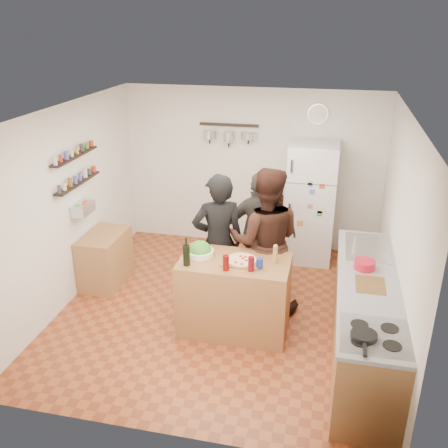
% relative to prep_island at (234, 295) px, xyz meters
% --- Properties ---
extents(room_shell, '(4.20, 4.20, 4.20)m').
position_rel_prep_island_xyz_m(room_shell, '(-0.23, 0.75, 0.79)').
color(room_shell, brown).
rests_on(room_shell, ground).
extents(prep_island, '(1.25, 0.72, 0.91)m').
position_rel_prep_island_xyz_m(prep_island, '(0.00, 0.00, 0.00)').
color(prep_island, '#996238').
rests_on(prep_island, floor).
extents(pizza_board, '(0.42, 0.34, 0.02)m').
position_rel_prep_island_xyz_m(pizza_board, '(0.08, -0.02, 0.47)').
color(pizza_board, brown).
rests_on(pizza_board, prep_island).
extents(pizza, '(0.34, 0.34, 0.02)m').
position_rel_prep_island_xyz_m(pizza, '(0.08, -0.02, 0.48)').
color(pizza, beige).
rests_on(pizza, pizza_board).
extents(salad_bowl, '(0.32, 0.32, 0.06)m').
position_rel_prep_island_xyz_m(salad_bowl, '(-0.42, 0.05, 0.49)').
color(salad_bowl, silver).
rests_on(salad_bowl, prep_island).
extents(wine_bottle, '(0.08, 0.08, 0.24)m').
position_rel_prep_island_xyz_m(wine_bottle, '(-0.50, -0.22, 0.57)').
color(wine_bottle, black).
rests_on(wine_bottle, prep_island).
extents(wine_glass_near, '(0.07, 0.07, 0.17)m').
position_rel_prep_island_xyz_m(wine_glass_near, '(-0.05, -0.24, 0.54)').
color(wine_glass_near, '#5A0907').
rests_on(wine_glass_near, prep_island).
extents(wine_glass_far, '(0.07, 0.07, 0.17)m').
position_rel_prep_island_xyz_m(wine_glass_far, '(0.22, -0.20, 0.54)').
color(wine_glass_far, '#570710').
rests_on(wine_glass_far, prep_island).
extents(pepper_mill, '(0.05, 0.05, 0.18)m').
position_rel_prep_island_xyz_m(pepper_mill, '(0.45, 0.05, 0.54)').
color(pepper_mill, olive).
rests_on(pepper_mill, prep_island).
extents(salt_canister, '(0.07, 0.07, 0.12)m').
position_rel_prep_island_xyz_m(salt_canister, '(0.30, -0.12, 0.52)').
color(salt_canister, navy).
rests_on(salt_canister, prep_island).
extents(person_left, '(0.76, 0.64, 1.77)m').
position_rel_prep_island_xyz_m(person_left, '(-0.31, 0.49, 0.43)').
color(person_left, black).
rests_on(person_left, floor).
extents(person_center, '(0.97, 0.80, 1.86)m').
position_rel_prep_island_xyz_m(person_center, '(0.27, 0.55, 0.48)').
color(person_center, black).
rests_on(person_center, floor).
extents(person_back, '(0.99, 0.48, 1.63)m').
position_rel_prep_island_xyz_m(person_back, '(0.12, 1.05, 0.36)').
color(person_back, '#2E2C29').
rests_on(person_back, floor).
extents(counter_run, '(0.63, 2.63, 0.90)m').
position_rel_prep_island_xyz_m(counter_run, '(1.47, -0.19, -0.01)').
color(counter_run, '#9E7042').
rests_on(counter_run, floor).
extents(stove_top, '(0.60, 0.62, 0.02)m').
position_rel_prep_island_xyz_m(stove_top, '(1.47, -1.14, 0.46)').
color(stove_top, white).
rests_on(stove_top, counter_run).
extents(skillet, '(0.23, 0.23, 0.04)m').
position_rel_prep_island_xyz_m(skillet, '(1.37, -1.20, 0.49)').
color(skillet, black).
rests_on(skillet, stove_top).
extents(sink, '(0.50, 0.80, 0.03)m').
position_rel_prep_island_xyz_m(sink, '(1.47, 0.66, 0.46)').
color(sink, silver).
rests_on(sink, counter_run).
extents(cutting_board, '(0.30, 0.40, 0.02)m').
position_rel_prep_island_xyz_m(cutting_board, '(1.47, -0.25, 0.46)').
color(cutting_board, olive).
rests_on(cutting_board, counter_run).
extents(red_bowl, '(0.23, 0.23, 0.10)m').
position_rel_prep_island_xyz_m(red_bowl, '(1.42, 0.10, 0.51)').
color(red_bowl, '#B11427').
rests_on(red_bowl, counter_run).
extents(fridge, '(0.70, 0.68, 1.80)m').
position_rel_prep_island_xyz_m(fridge, '(0.72, 2.11, 0.45)').
color(fridge, white).
rests_on(fridge, floor).
extents(wall_clock, '(0.30, 0.03, 0.30)m').
position_rel_prep_island_xyz_m(wall_clock, '(0.72, 2.44, 1.69)').
color(wall_clock, silver).
rests_on(wall_clock, back_wall).
extents(spice_shelf_lower, '(0.12, 1.00, 0.02)m').
position_rel_prep_island_xyz_m(spice_shelf_lower, '(-2.16, 0.56, 1.04)').
color(spice_shelf_lower, black).
rests_on(spice_shelf_lower, left_wall).
extents(spice_shelf_upper, '(0.12, 1.00, 0.02)m').
position_rel_prep_island_xyz_m(spice_shelf_upper, '(-2.16, 0.56, 1.40)').
color(spice_shelf_upper, black).
rests_on(spice_shelf_upper, left_wall).
extents(produce_basket, '(0.18, 0.35, 0.14)m').
position_rel_prep_island_xyz_m(produce_basket, '(-2.13, 0.56, 0.69)').
color(produce_basket, silver).
rests_on(produce_basket, left_wall).
extents(side_table, '(0.50, 0.80, 0.73)m').
position_rel_prep_island_xyz_m(side_table, '(-1.97, 0.71, -0.09)').
color(side_table, '#A47245').
rests_on(side_table, floor).
extents(pot_rack, '(0.90, 0.04, 0.04)m').
position_rel_prep_island_xyz_m(pot_rack, '(-0.58, 2.36, 1.49)').
color(pot_rack, black).
rests_on(pot_rack, back_wall).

